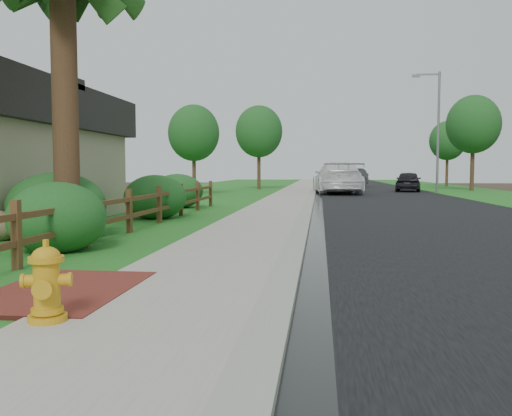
# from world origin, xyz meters

# --- Properties ---
(ground) EXTENTS (120.00, 120.00, 0.00)m
(ground) POSITION_xyz_m (0.00, 0.00, 0.00)
(ground) COLOR #32251B
(road) EXTENTS (8.00, 90.00, 0.02)m
(road) POSITION_xyz_m (4.60, 35.00, 0.01)
(road) COLOR black
(road) RESTS_ON ground
(curb) EXTENTS (0.40, 90.00, 0.12)m
(curb) POSITION_xyz_m (0.40, 35.00, 0.06)
(curb) COLOR gray
(curb) RESTS_ON ground
(wet_gutter) EXTENTS (0.50, 90.00, 0.00)m
(wet_gutter) POSITION_xyz_m (0.75, 35.00, 0.02)
(wet_gutter) COLOR black
(wet_gutter) RESTS_ON road
(sidewalk) EXTENTS (2.20, 90.00, 0.10)m
(sidewalk) POSITION_xyz_m (-0.90, 35.00, 0.05)
(sidewalk) COLOR #9E978A
(sidewalk) RESTS_ON ground
(grass_strip) EXTENTS (1.60, 90.00, 0.06)m
(grass_strip) POSITION_xyz_m (-2.80, 35.00, 0.03)
(grass_strip) COLOR #1B6120
(grass_strip) RESTS_ON ground
(lawn_near) EXTENTS (9.00, 90.00, 0.04)m
(lawn_near) POSITION_xyz_m (-8.00, 35.00, 0.02)
(lawn_near) COLOR #1B6120
(lawn_near) RESTS_ON ground
(verge_far) EXTENTS (6.00, 90.00, 0.04)m
(verge_far) POSITION_xyz_m (11.50, 35.00, 0.02)
(verge_far) COLOR #1B6120
(verge_far) RESTS_ON ground
(brick_patch) EXTENTS (1.60, 2.40, 0.11)m
(brick_patch) POSITION_xyz_m (-2.20, -1.00, 0.06)
(brick_patch) COLOR maroon
(brick_patch) RESTS_ON ground
(ranch_fence) EXTENTS (0.12, 16.92, 1.10)m
(ranch_fence) POSITION_xyz_m (-3.60, 6.40, 0.62)
(ranch_fence) COLOR #53351B
(ranch_fence) RESTS_ON ground
(fire_hydrant) EXTENTS (0.52, 0.42, 0.78)m
(fire_hydrant) POSITION_xyz_m (-1.70, -2.31, 0.46)
(fire_hydrant) COLOR gold
(fire_hydrant) RESTS_ON sidewalk
(white_suv) EXTENTS (3.40, 7.17, 2.02)m
(white_suv) POSITION_xyz_m (2.00, 28.58, 1.03)
(white_suv) COLOR white
(white_suv) RESTS_ON road
(dark_car_mid) EXTENTS (2.43, 4.48, 1.45)m
(dark_car_mid) POSITION_xyz_m (7.20, 32.84, 0.74)
(dark_car_mid) COLOR black
(dark_car_mid) RESTS_ON road
(dark_car_far) EXTENTS (3.50, 5.42, 1.69)m
(dark_car_far) POSITION_xyz_m (3.67, 42.47, 0.86)
(dark_car_far) COLOR black
(dark_car_far) RESTS_ON road
(streetlight) EXTENTS (1.87, 0.24, 8.07)m
(streetlight) POSITION_xyz_m (8.55, 30.44, 4.57)
(streetlight) COLOR slate
(streetlight) RESTS_ON ground
(shrub_a) EXTENTS (2.22, 2.22, 1.33)m
(shrub_a) POSITION_xyz_m (-3.90, 2.26, 0.66)
(shrub_a) COLOR #1C4E1C
(shrub_a) RESTS_ON ground
(shrub_b) EXTENTS (2.45, 2.45, 1.50)m
(shrub_b) POSITION_xyz_m (-4.90, 4.23, 0.75)
(shrub_b) COLOR #1C4E1C
(shrub_b) RESTS_ON ground
(shrub_c) EXTENTS (2.20, 2.20, 1.40)m
(shrub_c) POSITION_xyz_m (-4.19, 9.16, 0.70)
(shrub_c) COLOR #1C4E1C
(shrub_c) RESTS_ON ground
(shrub_d) EXTENTS (2.47, 2.47, 1.39)m
(shrub_d) POSITION_xyz_m (-4.79, 14.00, 0.70)
(shrub_d) COLOR #1C4E1C
(shrub_d) RESTS_ON ground
(tree_near_left) EXTENTS (3.10, 3.10, 5.49)m
(tree_near_left) POSITION_xyz_m (-6.72, 25.11, 3.77)
(tree_near_left) COLOR #3D2319
(tree_near_left) RESTS_ON ground
(tree_mid_left) EXTENTS (3.69, 3.69, 6.59)m
(tree_mid_left) POSITION_xyz_m (-3.90, 35.26, 4.55)
(tree_mid_left) COLOR #3D2319
(tree_mid_left) RESTS_ON ground
(tree_mid_right) EXTENTS (3.86, 3.86, 7.00)m
(tree_mid_right) POSITION_xyz_m (11.96, 34.21, 4.86)
(tree_mid_right) COLOR #3D2319
(tree_mid_right) RESTS_ON ground
(tree_far_right) EXTENTS (3.30, 3.30, 6.08)m
(tree_far_right) POSITION_xyz_m (12.54, 44.76, 4.25)
(tree_far_right) COLOR #3D2319
(tree_far_right) RESTS_ON ground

